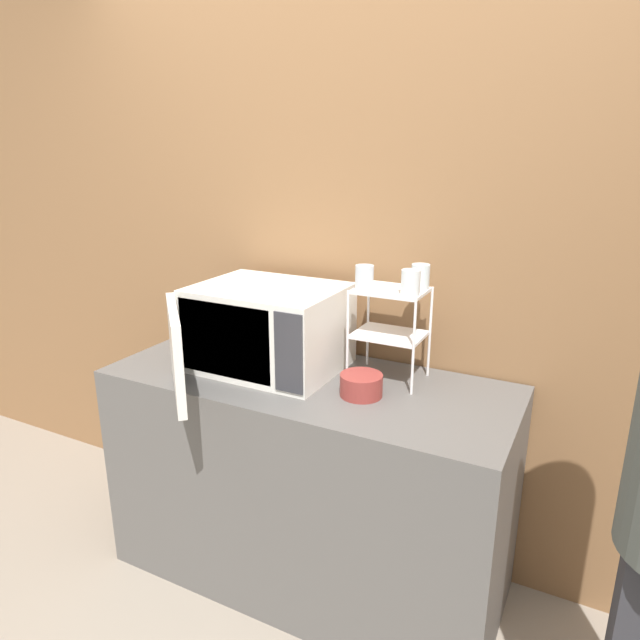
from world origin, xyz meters
The scene contains 9 objects.
ground_plane centered at (0.00, 0.00, 0.00)m, with size 12.00×12.00×0.00m, color gray.
wall_back centered at (0.00, 0.69, 1.30)m, with size 8.00×0.06×2.60m.
counter centered at (0.00, 0.32, 0.45)m, with size 1.57×0.65×0.89m.
microwave centered at (-0.20, 0.35, 1.06)m, with size 0.58×0.78×0.33m.
dish_rack centered at (0.27, 0.47, 1.14)m, with size 0.26×0.21×0.35m.
glass_front_left centered at (0.19, 0.41, 1.29)m, with size 0.07×0.07×0.09m.
glass_back_right centered at (0.36, 0.53, 1.29)m, with size 0.07×0.07×0.09m.
glass_front_right centered at (0.36, 0.42, 1.29)m, with size 0.07×0.07×0.09m.
bowl centered at (0.24, 0.28, 0.93)m, with size 0.15×0.15×0.08m.
Camera 1 is at (0.97, -1.45, 1.75)m, focal length 32.00 mm.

